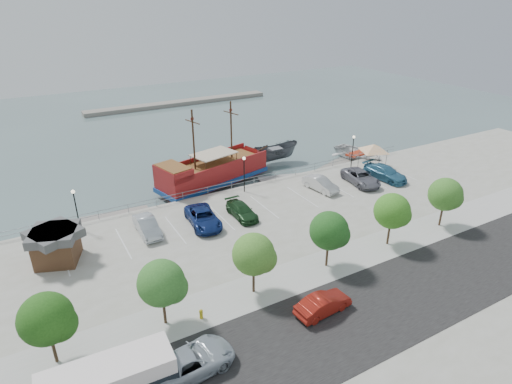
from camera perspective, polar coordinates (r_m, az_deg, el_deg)
ground at (r=44.86m, az=2.38°, el=-4.15°), size 160.00×160.00×0.00m
land_slab at (r=32.28m, az=23.56°, el=-19.12°), size 100.00×58.00×1.20m
street at (r=34.11m, az=17.09°, el=-13.89°), size 100.00×8.00×0.04m
sidewalk at (r=37.49m, az=10.55°, el=-9.19°), size 100.00×4.00×0.05m
seawall_railing at (r=50.27m, az=-2.26°, el=1.13°), size 50.00×0.06×1.00m
far_shore at (r=95.87m, az=-10.13°, el=11.63°), size 40.00×3.00×0.80m
pirate_ship at (r=53.77m, az=-4.72°, el=2.97°), size 17.01×8.50×10.53m
patrol_boat at (r=60.28m, az=2.60°, el=5.03°), size 7.00×3.12×2.63m
speedboat at (r=63.13m, az=13.52°, el=4.79°), size 6.74×8.57×1.61m
dock_west at (r=48.05m, az=-18.18°, el=-3.13°), size 7.18×2.59×0.40m
dock_mid at (r=55.19m, az=3.61°, el=1.81°), size 6.52×3.44×0.36m
dock_east at (r=59.75m, az=10.25°, el=3.32°), size 7.32×4.38×0.40m
shed at (r=39.95m, az=-25.10°, el=-6.38°), size 4.70×4.70×3.01m
canopy_tent at (r=57.40m, az=15.50°, el=6.16°), size 5.88×5.88×3.69m
street_van at (r=27.73m, az=-8.94°, el=-21.52°), size 6.04×3.28×1.61m
street_sedan at (r=31.80m, az=8.94°, el=-14.55°), size 4.46×1.87×1.43m
shuttle_bus at (r=27.06m, az=-18.99°, el=-23.05°), size 7.35×2.87×2.55m
fire_hydrant at (r=31.36m, az=-7.33°, el=-15.79°), size 0.27×0.27×0.78m
lamp_post_left at (r=43.61m, az=-22.97°, el=-1.34°), size 0.36×0.36×4.28m
lamp_post_mid at (r=48.28m, az=-1.60°, el=3.21°), size 0.36×0.36×4.28m
lamp_post_right at (r=57.06m, az=12.81°, el=6.06°), size 0.36×0.36×4.28m
tree_a at (r=28.99m, az=-25.86°, el=-15.12°), size 3.30×3.20×5.00m
tree_b at (r=29.60m, az=-12.19°, el=-11.92°), size 3.30×3.20×5.00m
tree_c at (r=31.78m, az=-0.04°, el=-8.44°), size 3.30×3.20×5.00m
tree_d at (r=35.24m, az=9.96°, el=-5.23°), size 3.30×3.20×5.00m
tree_e at (r=39.64m, az=17.89°, el=-2.55°), size 3.30×3.20×5.00m
tree_f at (r=44.71m, az=24.10°, el=-0.40°), size 3.30×3.20×5.00m
parked_car_b at (r=41.88m, az=-14.29°, el=-4.45°), size 1.67×4.75×1.56m
parked_car_c at (r=42.40m, az=-7.06°, el=-3.41°), size 3.19×5.93×1.58m
parked_car_d at (r=43.64m, az=-1.91°, el=-2.52°), size 1.92×4.70×1.36m
parked_car_f at (r=50.08m, az=8.61°, el=1.06°), size 2.27×4.85×1.54m
parked_car_g at (r=52.76m, az=13.80°, el=1.89°), size 3.39×6.01×1.58m
parked_car_h at (r=54.84m, az=16.84°, el=2.47°), size 3.09×6.03×1.68m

